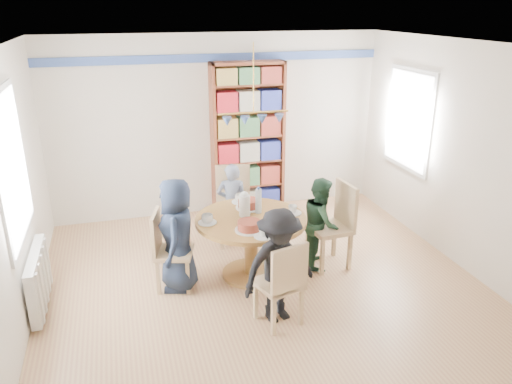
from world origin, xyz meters
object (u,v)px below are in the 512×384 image
object	(u,v)px
chair_near	(283,281)
bookshelf	(248,140)
chair_left	(167,247)
dining_table	(251,233)
person_right	(321,222)
person_left	(177,235)
chair_right	(336,221)
person_near	(279,266)
person_far	(232,204)
radiator	(39,279)
chair_far	(234,201)

from	to	relation	value
chair_near	bookshelf	distance (m)	3.14
chair_left	chair_near	distance (m)	1.48
dining_table	person_right	world-z (taller)	person_right
person_left	chair_left	bearing A→B (deg)	-91.84
chair_left	chair_right	distance (m)	2.06
person_near	chair_left	bearing A→B (deg)	122.74
chair_left	bookshelf	size ratio (longest dim) A/B	0.40
person_right	bookshelf	bearing A→B (deg)	30.80
chair_left	person_right	size ratio (longest dim) A/B	0.82
chair_right	person_far	distance (m)	1.43
dining_table	chair_right	distance (m)	1.08
person_right	dining_table	bearing A→B (deg)	111.23
radiator	person_near	bearing A→B (deg)	-20.30
person_left	person_right	bearing A→B (deg)	105.90
chair_left	chair_far	bearing A→B (deg)	44.39
chair_far	bookshelf	distance (m)	1.22
bookshelf	person_near	bearing A→B (deg)	-98.98
chair_left	chair_near	xyz separation A→B (m)	(1.02, -1.07, 0.00)
person_far	dining_table	bearing A→B (deg)	105.74
chair_left	person_left	xyz separation A→B (m)	(0.12, -0.03, 0.15)
dining_table	person_near	bearing A→B (deg)	-88.10
chair_left	bookshelf	bearing A→B (deg)	53.22
chair_left	chair_right	bearing A→B (deg)	-0.52
person_near	bookshelf	xyz separation A→B (m)	(0.46, 2.92, 0.52)
chair_far	person_right	distance (m)	1.30
chair_left	person_near	size ratio (longest dim) A/B	0.76
radiator	dining_table	bearing A→B (deg)	1.50
person_near	person_right	bearing A→B (deg)	34.07
dining_table	chair_left	world-z (taller)	chair_left
radiator	person_near	world-z (taller)	person_near
chair_near	dining_table	bearing A→B (deg)	92.00
dining_table	chair_right	xyz separation A→B (m)	(1.08, -0.01, 0.03)
person_far	bookshelf	distance (m)	1.32
chair_near	person_near	world-z (taller)	person_near
person_near	bookshelf	bearing A→B (deg)	66.74
chair_left	person_left	distance (m)	0.19
dining_table	person_left	world-z (taller)	person_left
person_near	chair_far	bearing A→B (deg)	75.79
chair_near	person_far	xyz separation A→B (m)	(-0.05, 1.96, 0.05)
chair_far	person_near	world-z (taller)	person_near
dining_table	chair_near	size ratio (longest dim) A/B	1.39
person_right	person_near	xyz separation A→B (m)	(-0.87, -0.97, 0.05)
dining_table	person_far	distance (m)	0.90
person_right	person_near	distance (m)	1.31
person_left	dining_table	bearing A→B (deg)	105.76
person_far	person_near	distance (m)	1.84
dining_table	chair_near	world-z (taller)	chair_near
radiator	chair_far	world-z (taller)	chair_far
chair_far	chair_left	bearing A→B (deg)	-135.61
chair_far	person_left	bearing A→B (deg)	-130.96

